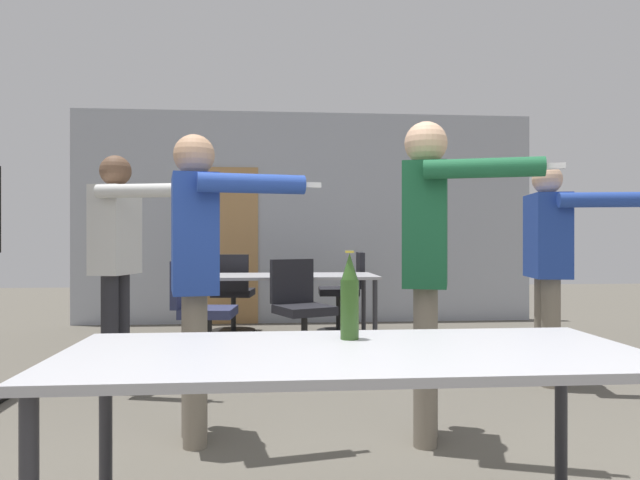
% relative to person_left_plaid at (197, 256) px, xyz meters
% --- Properties ---
extents(back_wall, '(6.09, 0.12, 2.79)m').
position_rel_person_left_plaid_xyz_m(back_wall, '(0.85, 4.42, 0.37)').
color(back_wall, '#A3A8B2').
rests_on(back_wall, ground_plane).
extents(conference_table_near, '(1.95, 0.81, 0.73)m').
position_rel_person_left_plaid_xyz_m(conference_table_near, '(0.69, -1.25, -0.35)').
color(conference_table_near, '#A8A8AD').
rests_on(conference_table_near, ground_plane).
extents(conference_table_far, '(1.96, 0.84, 0.73)m').
position_rel_person_left_plaid_xyz_m(conference_table_far, '(0.52, 2.84, -0.34)').
color(conference_table_far, '#A8A8AD').
rests_on(conference_table_far, ground_plane).
extents(person_left_plaid, '(0.84, 0.61, 1.68)m').
position_rel_person_left_plaid_xyz_m(person_left_plaid, '(0.00, 0.00, 0.00)').
color(person_left_plaid, slate).
rests_on(person_left_plaid, ground_plane).
extents(person_center_tall, '(0.73, 0.75, 1.75)m').
position_rel_person_left_plaid_xyz_m(person_center_tall, '(1.26, -0.11, 0.05)').
color(person_center_tall, slate).
rests_on(person_center_tall, ground_plane).
extents(person_right_polo, '(0.75, 0.76, 1.68)m').
position_rel_person_left_plaid_xyz_m(person_right_polo, '(2.52, 1.03, -0.01)').
color(person_right_polo, slate).
rests_on(person_right_polo, ground_plane).
extents(person_near_casual, '(0.75, 0.72, 1.74)m').
position_rel_person_left_plaid_xyz_m(person_near_casual, '(-0.75, 1.23, 0.04)').
color(person_near_casual, '#28282D').
rests_on(person_near_casual, ground_plane).
extents(office_chair_near_pushed, '(0.56, 0.52, 0.95)m').
position_rel_person_left_plaid_xyz_m(office_chair_near_pushed, '(1.27, 3.54, -0.56)').
color(office_chair_near_pushed, black).
rests_on(office_chair_near_pushed, ground_plane).
extents(office_chair_side_rolled, '(0.52, 0.57, 0.93)m').
position_rel_person_left_plaid_xyz_m(office_chair_side_rolled, '(-0.06, 3.60, -0.58)').
color(office_chair_side_rolled, black).
rests_on(office_chair_side_rolled, ground_plane).
extents(office_chair_mid_tucked, '(0.62, 0.66, 0.91)m').
position_rel_person_left_plaid_xyz_m(office_chair_mid_tucked, '(0.67, 2.14, -0.59)').
color(office_chair_mid_tucked, black).
rests_on(office_chair_mid_tucked, ground_plane).
extents(office_chair_far_right, '(0.57, 0.52, 0.92)m').
position_rel_person_left_plaid_xyz_m(office_chair_far_right, '(-0.23, 2.00, -0.59)').
color(office_chair_far_right, black).
rests_on(office_chair_far_right, ground_plane).
extents(beer_bottle, '(0.07, 0.07, 0.33)m').
position_rel_person_left_plaid_xyz_m(beer_bottle, '(0.70, -1.05, -0.13)').
color(beer_bottle, '#2D511E').
rests_on(beer_bottle, conference_table_near).
extents(drink_cup, '(0.08, 0.08, 0.11)m').
position_rel_person_left_plaid_xyz_m(drink_cup, '(0.72, 2.74, -0.23)').
color(drink_cup, '#2866A3').
rests_on(drink_cup, conference_table_far).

